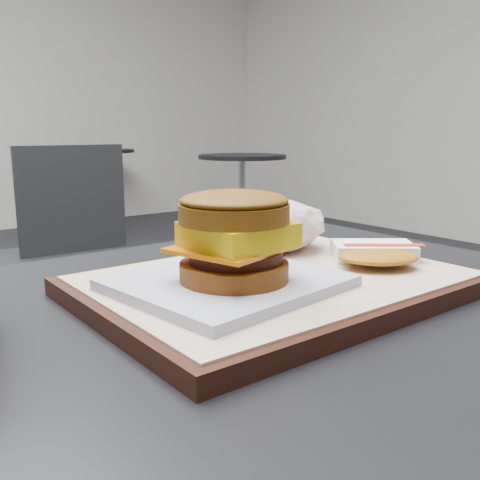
% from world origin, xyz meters
% --- Properties ---
extents(customer_table, '(0.80, 0.60, 0.77)m').
position_xyz_m(customer_table, '(0.00, 0.00, 0.58)').
color(customer_table, '#A5A5AA').
rests_on(customer_table, ground).
extents(serving_tray, '(0.38, 0.28, 0.02)m').
position_xyz_m(serving_tray, '(0.05, 0.01, 0.78)').
color(serving_tray, black).
rests_on(serving_tray, customer_table).
extents(breakfast_sandwich, '(0.21, 0.19, 0.09)m').
position_xyz_m(breakfast_sandwich, '(-0.02, -0.01, 0.83)').
color(breakfast_sandwich, silver).
rests_on(breakfast_sandwich, serving_tray).
extents(hash_brown, '(0.14, 0.13, 0.02)m').
position_xyz_m(hash_brown, '(0.17, -0.02, 0.80)').
color(hash_brown, white).
rests_on(hash_brown, serving_tray).
extents(crumpled_wrapper, '(0.14, 0.11, 0.06)m').
position_xyz_m(crumpled_wrapper, '(0.12, 0.09, 0.82)').
color(crumpled_wrapper, white).
rests_on(crumpled_wrapper, serving_tray).
extents(neighbor_chair, '(0.61, 0.44, 0.88)m').
position_xyz_m(neighbor_chair, '(0.30, 1.56, 0.51)').
color(neighbor_chair, '#99999E').
rests_on(neighbor_chair, ground).
extents(bg_table_near, '(0.66, 0.66, 0.75)m').
position_xyz_m(bg_table_near, '(2.20, 2.80, 0.56)').
color(bg_table_near, black).
rests_on(bg_table_near, ground).
extents(bg_table_far, '(0.66, 0.66, 0.75)m').
position_xyz_m(bg_table_far, '(1.80, 4.50, 0.56)').
color(bg_table_far, black).
rests_on(bg_table_far, ground).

